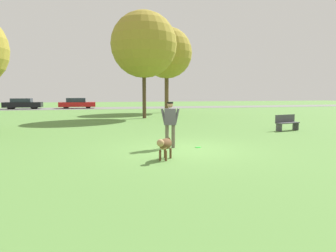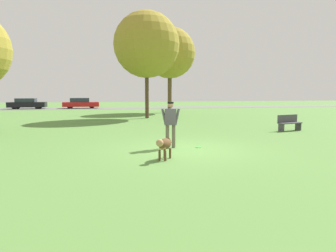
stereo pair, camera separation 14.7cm
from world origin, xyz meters
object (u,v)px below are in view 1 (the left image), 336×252
object	(u,v)px
person	(170,121)
tree_far_right	(167,53)
dog	(165,145)
parked_car_black	(23,104)
parked_car_red	(77,103)
frisbee	(198,147)
tree_mid_center	(144,45)
park_bench	(287,122)

from	to	relation	value
person	tree_far_right	world-z (taller)	tree_far_right
tree_far_right	dog	bearing A→B (deg)	-104.09
parked_car_black	parked_car_red	xyz separation A→B (m)	(6.57, -0.06, 0.01)
frisbee	tree_far_right	size ratio (longest dim) A/B	0.02
person	parked_car_red	size ratio (longest dim) A/B	0.36
dog	frisbee	xyz separation A→B (m)	(1.66, 1.68, -0.45)
tree_far_right	parked_car_black	xyz separation A→B (m)	(-15.92, 11.18, -5.35)
tree_far_right	tree_mid_center	distance (m)	7.24
frisbee	parked_car_black	bearing A→B (deg)	111.58
tree_far_right	park_bench	bearing A→B (deg)	-80.95
person	park_bench	bearing A→B (deg)	39.95
dog	frisbee	size ratio (longest dim) A/B	4.44
tree_mid_center	dog	bearing A→B (deg)	-97.43
person	tree_far_right	xyz separation A→B (m)	(4.71, 19.49, 5.03)
person	parked_car_black	world-z (taller)	person
tree_far_right	tree_mid_center	size ratio (longest dim) A/B	1.04
tree_mid_center	park_bench	xyz separation A→B (m)	(5.97, -9.73, -5.28)
tree_far_right	parked_car_black	size ratio (longest dim) A/B	1.90
frisbee	parked_car_red	world-z (taller)	parked_car_red
tree_far_right	person	bearing A→B (deg)	-103.58
tree_mid_center	park_bench	bearing A→B (deg)	-58.45
person	tree_far_right	bearing A→B (deg)	91.43
dog	parked_car_red	bearing A→B (deg)	-138.12
person	dog	world-z (taller)	person
dog	park_bench	distance (m)	9.52
person	parked_car_black	xyz separation A→B (m)	(-11.21, 30.67, -0.32)
tree_mid_center	park_bench	world-z (taller)	tree_mid_center
person	dog	size ratio (longest dim) A/B	1.84
parked_car_black	park_bench	xyz separation A→B (m)	(18.48, -27.29, -0.22)
frisbee	tree_mid_center	distance (m)	14.50
person	tree_mid_center	world-z (taller)	tree_mid_center
park_bench	parked_car_red	bearing A→B (deg)	100.89
tree_far_right	parked_car_red	bearing A→B (deg)	130.04
dog	tree_far_right	world-z (taller)	tree_far_right
frisbee	tree_mid_center	bearing A→B (deg)	88.72
frisbee	tree_far_right	distance (m)	20.93
person	frisbee	bearing A→B (deg)	3.32
person	parked_car_red	world-z (taller)	person
dog	tree_mid_center	bearing A→B (deg)	-152.54
dog	parked_car_black	bearing A→B (deg)	-127.14
person	frisbee	world-z (taller)	person
dog	tree_mid_center	world-z (taller)	tree_mid_center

